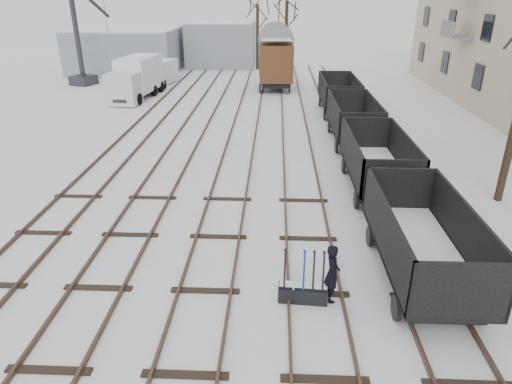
% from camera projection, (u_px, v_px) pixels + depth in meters
% --- Properties ---
extents(ground, '(120.00, 120.00, 0.00)m').
position_uv_depth(ground, '(205.00, 292.00, 12.58)').
color(ground, white).
rests_on(ground, ground).
extents(tracks, '(13.90, 52.00, 0.16)m').
position_uv_depth(tracks, '(241.00, 139.00, 25.02)').
color(tracks, black).
rests_on(tracks, ground).
extents(shed_left, '(10.00, 8.00, 4.10)m').
position_uv_depth(shed_left, '(127.00, 50.00, 45.09)').
color(shed_left, gray).
rests_on(shed_left, ground).
extents(shed_right, '(7.00, 6.00, 4.50)m').
position_uv_depth(shed_right, '(222.00, 44.00, 48.30)').
color(shed_right, gray).
rests_on(shed_right, ground).
extents(ground_frame, '(1.33, 0.52, 1.49)m').
position_uv_depth(ground_frame, '(303.00, 292.00, 12.11)').
color(ground_frame, black).
rests_on(ground_frame, ground).
extents(worker, '(0.44, 0.63, 1.65)m').
position_uv_depth(worker, '(332.00, 273.00, 11.95)').
color(worker, black).
rests_on(worker, ground).
extents(freight_wagon_a, '(2.27, 5.68, 2.32)m').
position_uv_depth(freight_wagon_a, '(421.00, 252.00, 12.81)').
color(freight_wagon_a, black).
rests_on(freight_wagon_a, ground).
extents(freight_wagon_b, '(2.27, 5.68, 2.32)m').
position_uv_depth(freight_wagon_b, '(376.00, 169.00, 18.65)').
color(freight_wagon_b, black).
rests_on(freight_wagon_b, ground).
extents(freight_wagon_c, '(2.27, 5.68, 2.32)m').
position_uv_depth(freight_wagon_c, '(353.00, 126.00, 24.48)').
color(freight_wagon_c, black).
rests_on(freight_wagon_c, ground).
extents(freight_wagon_d, '(2.27, 5.68, 2.32)m').
position_uv_depth(freight_wagon_d, '(338.00, 100.00, 30.32)').
color(freight_wagon_d, black).
rests_on(freight_wagon_d, ground).
extents(box_van_wagon, '(3.09, 5.48, 4.09)m').
position_uv_depth(box_van_wagon, '(275.00, 59.00, 37.02)').
color(box_van_wagon, black).
rests_on(box_van_wagon, ground).
extents(lorry, '(2.65, 6.70, 2.96)m').
position_uv_depth(lorry, '(136.00, 78.00, 34.14)').
color(lorry, black).
rests_on(lorry, ground).
extents(panel_van, '(2.93, 4.85, 2.00)m').
position_uv_depth(panel_van, '(157.00, 73.00, 38.99)').
color(panel_van, white).
rests_on(panel_van, ground).
extents(crane, '(2.27, 5.27, 8.84)m').
position_uv_depth(crane, '(81.00, 57.00, 38.87)').
color(crane, '#29292D').
rests_on(crane, ground).
extents(tree_far_left, '(0.30, 0.30, 6.26)m').
position_uv_depth(tree_far_left, '(257.00, 38.00, 45.91)').
color(tree_far_left, black).
rests_on(tree_far_left, ground).
extents(tree_far_right, '(0.30, 0.30, 6.68)m').
position_uv_depth(tree_far_right, '(286.00, 39.00, 42.20)').
color(tree_far_right, black).
rests_on(tree_far_right, ground).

